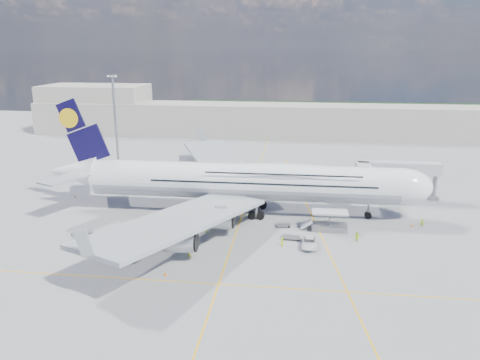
# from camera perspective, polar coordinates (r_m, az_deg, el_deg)

# --- Properties ---
(ground) EXTENTS (300.00, 300.00, 0.00)m
(ground) POSITION_cam_1_polar(r_m,az_deg,el_deg) (86.88, -0.41, -6.28)
(ground) COLOR gray
(ground) RESTS_ON ground
(taxi_line_main) EXTENTS (0.25, 220.00, 0.01)m
(taxi_line_main) POSITION_cam_1_polar(r_m,az_deg,el_deg) (86.87, -0.41, -6.28)
(taxi_line_main) COLOR #F4B00C
(taxi_line_main) RESTS_ON ground
(taxi_line_cross) EXTENTS (120.00, 0.25, 0.01)m
(taxi_line_cross) POSITION_cam_1_polar(r_m,az_deg,el_deg) (69.00, -2.62, -12.55)
(taxi_line_cross) COLOR #F4B00C
(taxi_line_cross) RESTS_ON ground
(taxi_line_diag) EXTENTS (14.16, 99.06, 0.01)m
(taxi_line_diag) POSITION_cam_1_polar(r_m,az_deg,el_deg) (95.62, 8.75, -4.34)
(taxi_line_diag) COLOR #F4B00C
(taxi_line_diag) RESTS_ON ground
(airliner) EXTENTS (77.26, 79.15, 23.71)m
(airliner) POSITION_cam_1_polar(r_m,az_deg,el_deg) (93.96, 0.53, -0.10)
(airliner) COLOR white
(airliner) RESTS_ON ground
(jet_bridge) EXTENTS (18.80, 12.10, 8.50)m
(jet_bridge) POSITION_cam_1_polar(r_m,az_deg,el_deg) (105.73, 17.35, 0.98)
(jet_bridge) COLOR #B7B7BC
(jet_bridge) RESTS_ON ground
(cargo_loader) EXTENTS (8.53, 3.20, 3.67)m
(cargo_loader) POSITION_cam_1_polar(r_m,az_deg,el_deg) (88.69, 10.71, -5.23)
(cargo_loader) COLOR silver
(cargo_loader) RESTS_ON ground
(light_mast) EXTENTS (3.00, 0.70, 25.50)m
(light_mast) POSITION_cam_1_polar(r_m,az_deg,el_deg) (135.95, -14.95, 7.14)
(light_mast) COLOR gray
(light_mast) RESTS_ON ground
(terminal) EXTENTS (180.00, 16.00, 12.00)m
(terminal) POSITION_cam_1_polar(r_m,az_deg,el_deg) (177.05, 3.60, 7.25)
(terminal) COLOR #B2AD9E
(terminal) RESTS_ON ground
(hangar) EXTENTS (40.00, 22.00, 18.00)m
(hangar) POSITION_cam_1_polar(r_m,az_deg,el_deg) (198.32, -17.14, 8.40)
(hangar) COLOR #B2AD9E
(hangar) RESTS_ON ground
(tree_line) EXTENTS (160.00, 6.00, 8.00)m
(tree_line) POSITION_cam_1_polar(r_m,az_deg,el_deg) (223.53, 14.72, 8.08)
(tree_line) COLOR #193814
(tree_line) RESTS_ON ground
(dolly_row_a) EXTENTS (3.53, 2.63, 2.00)m
(dolly_row_a) POSITION_cam_1_polar(r_m,az_deg,el_deg) (79.85, -15.03, -8.12)
(dolly_row_a) COLOR gray
(dolly_row_a) RESTS_ON ground
(dolly_row_b) EXTENTS (2.89, 1.74, 1.74)m
(dolly_row_b) POSITION_cam_1_polar(r_m,az_deg,el_deg) (86.74, -7.05, -5.78)
(dolly_row_b) COLOR gray
(dolly_row_b) RESTS_ON ground
(dolly_row_c) EXTENTS (3.63, 2.79, 0.47)m
(dolly_row_c) POSITION_cam_1_polar(r_m,az_deg,el_deg) (78.02, -13.51, -9.17)
(dolly_row_c) COLOR gray
(dolly_row_c) RESTS_ON ground
(dolly_back) EXTENTS (3.89, 3.35, 0.50)m
(dolly_back) POSITION_cam_1_polar(r_m,az_deg,el_deg) (89.91, -18.72, -6.12)
(dolly_back) COLOR gray
(dolly_back) RESTS_ON ground
(dolly_nose_far) EXTENTS (3.47, 2.09, 0.49)m
(dolly_nose_far) POSITION_cam_1_polar(r_m,az_deg,el_deg) (83.93, 6.21, -6.93)
(dolly_nose_far) COLOR gray
(dolly_nose_far) RESTS_ON ground
(dolly_nose_near) EXTENTS (3.10, 2.14, 0.41)m
(dolly_nose_near) POSITION_cam_1_polar(r_m,az_deg,el_deg) (89.36, 5.27, -5.48)
(dolly_nose_near) COLOR gray
(dolly_nose_near) RESTS_ON ground
(baggage_tug) EXTENTS (2.60, 1.24, 1.61)m
(baggage_tug) POSITION_cam_1_polar(r_m,az_deg,el_deg) (82.92, -7.57, -7.03)
(baggage_tug) COLOR white
(baggage_tug) RESTS_ON ground
(catering_truck_inner) EXTENTS (8.15, 5.33, 4.51)m
(catering_truck_inner) POSITION_cam_1_polar(r_m,az_deg,el_deg) (113.53, -3.98, 0.23)
(catering_truck_inner) COLOR gray
(catering_truck_inner) RESTS_ON ground
(catering_truck_outer) EXTENTS (6.75, 3.18, 3.89)m
(catering_truck_outer) POSITION_cam_1_polar(r_m,az_deg,el_deg) (131.14, -6.06, 2.20)
(catering_truck_outer) COLOR gray
(catering_truck_outer) RESTS_ON ground
(service_van) EXTENTS (2.87, 5.75, 1.56)m
(service_van) POSITION_cam_1_polar(r_m,az_deg,el_deg) (81.07, 8.47, -7.56)
(service_van) COLOR white
(service_van) RESTS_ON ground
(crew_nose) EXTENTS (0.70, 0.57, 1.67)m
(crew_nose) POSITION_cam_1_polar(r_m,az_deg,el_deg) (95.11, 21.31, -4.87)
(crew_nose) COLOR #92DE17
(crew_nose) RESTS_ON ground
(crew_loader) EXTENTS (1.15, 1.07, 1.88)m
(crew_loader) POSITION_cam_1_polar(r_m,az_deg,el_deg) (84.34, 14.07, -6.81)
(crew_loader) COLOR #CEF419
(crew_loader) RESTS_ON ground
(crew_wing) EXTENTS (0.92, 1.19, 1.88)m
(crew_wing) POSITION_cam_1_polar(r_m,az_deg,el_deg) (86.38, -4.12, -5.79)
(crew_wing) COLOR #9CEE19
(crew_wing) RESTS_ON ground
(crew_van) EXTENTS (0.74, 0.90, 1.58)m
(crew_van) POSITION_cam_1_polar(r_m,az_deg,el_deg) (80.92, 5.15, -7.49)
(crew_van) COLOR #DDEC18
(crew_van) RESTS_ON ground
(crew_tug) EXTENTS (1.14, 0.69, 1.72)m
(crew_tug) POSITION_cam_1_polar(r_m,az_deg,el_deg) (76.49, -6.16, -8.91)
(crew_tug) COLOR #E9FC1A
(crew_tug) RESTS_ON ground
(cone_nose) EXTENTS (0.48, 0.48, 0.62)m
(cone_nose) POSITION_cam_1_polar(r_m,az_deg,el_deg) (94.63, 20.20, -5.21)
(cone_nose) COLOR orange
(cone_nose) RESTS_ON ground
(cone_wing_left_inner) EXTENTS (0.42, 0.42, 0.53)m
(cone_wing_left_inner) POSITION_cam_1_polar(r_m,az_deg,el_deg) (110.94, -2.11, -1.13)
(cone_wing_left_inner) COLOR orange
(cone_wing_left_inner) RESTS_ON ground
(cone_wing_left_outer) EXTENTS (0.40, 0.40, 0.51)m
(cone_wing_left_outer) POSITION_cam_1_polar(r_m,az_deg,el_deg) (120.23, -1.71, 0.23)
(cone_wing_left_outer) COLOR orange
(cone_wing_left_outer) RESTS_ON ground
(cone_wing_right_inner) EXTENTS (0.39, 0.39, 0.49)m
(cone_wing_right_inner) POSITION_cam_1_polar(r_m,az_deg,el_deg) (83.83, -11.69, -7.32)
(cone_wing_right_inner) COLOR orange
(cone_wing_right_inner) RESTS_ON ground
(cone_wing_right_outer) EXTENTS (0.49, 0.49, 0.63)m
(cone_wing_right_outer) POSITION_cam_1_polar(r_m,az_deg,el_deg) (71.94, -9.12, -11.22)
(cone_wing_right_outer) COLOR orange
(cone_wing_right_outer) RESTS_ON ground
(cone_tail) EXTENTS (0.39, 0.39, 0.50)m
(cone_tail) POSITION_cam_1_polar(r_m,az_deg,el_deg) (112.15, -19.45, -1.88)
(cone_tail) COLOR orange
(cone_tail) RESTS_ON ground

